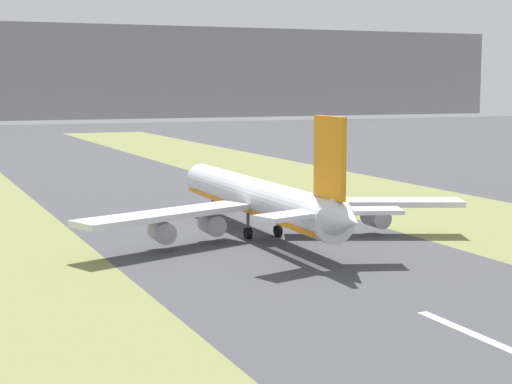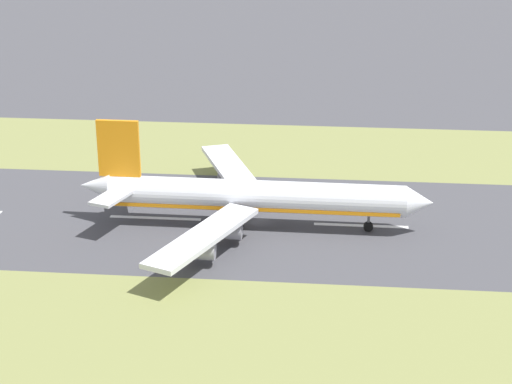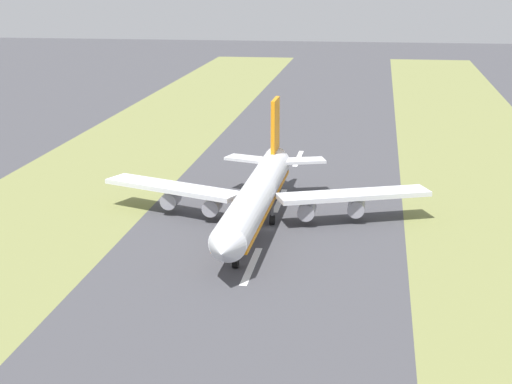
{
  "view_description": "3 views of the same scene",
  "coord_description": "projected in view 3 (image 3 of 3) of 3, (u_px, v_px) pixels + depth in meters",
  "views": [
    {
      "loc": [
        -51.5,
        -126.67,
        24.45
      ],
      "look_at": [
        2.13,
        -0.0,
        7.0
      ],
      "focal_mm": 60.0,
      "sensor_mm": 36.0,
      "label": 1
    },
    {
      "loc": [
        151.3,
        14.03,
        65.21
      ],
      "look_at": [
        2.13,
        -0.0,
        7.0
      ],
      "focal_mm": 60.0,
      "sensor_mm": 36.0,
      "label": 2
    },
    {
      "loc": [
        -19.21,
        148.98,
        47.05
      ],
      "look_at": [
        2.13,
        -0.0,
        7.0
      ],
      "focal_mm": 60.0,
      "sensor_mm": 36.0,
      "label": 3
    }
  ],
  "objects": [
    {
      "name": "ground_plane",
      "position": [
        267.0,
        229.0,
        157.25
      ],
      "size": [
        800.0,
        800.0,
        0.0
      ],
      "primitive_type": "plane",
      "color": "#424247"
    },
    {
      "name": "centreline_dash_near",
      "position": [
        298.0,
        158.0,
        214.64
      ],
      "size": [
        1.2,
        18.0,
        0.01
      ],
      "primitive_type": "cube",
      "color": "silver",
      "rests_on": "ground"
    },
    {
      "name": "airplane_main_jet",
      "position": [
        258.0,
        194.0,
        157.81
      ],
      "size": [
        64.13,
        67.07,
        20.2
      ],
      "color": "silver",
      "rests_on": "ground"
    },
    {
      "name": "grass_median_east",
      "position": [
        34.0,
        219.0,
        163.41
      ],
      "size": [
        40.0,
        600.0,
        0.01
      ],
      "primitive_type": "cube",
      "color": "olive",
      "rests_on": "ground"
    },
    {
      "name": "centreline_dash_far",
      "position": [
        252.0,
        266.0,
        138.11
      ],
      "size": [
        1.2,
        18.0,
        0.01
      ],
      "primitive_type": "cube",
      "color": "silver",
      "rests_on": "ground"
    },
    {
      "name": "centreline_dash_mid",
      "position": [
        280.0,
        200.0,
        176.38
      ],
      "size": [
        1.2,
        18.0,
        0.01
      ],
      "primitive_type": "cube",
      "color": "silver",
      "rests_on": "ground"
    }
  ]
}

